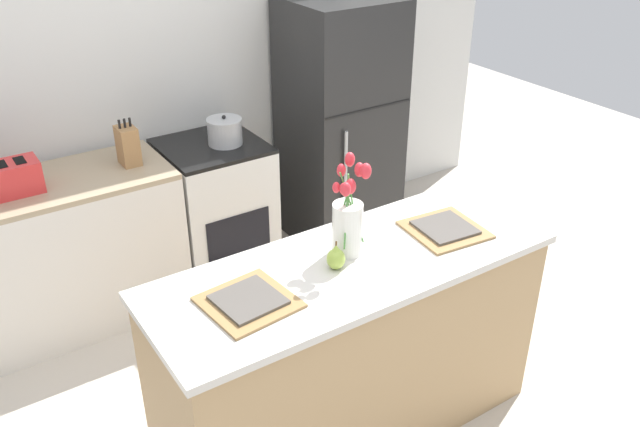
# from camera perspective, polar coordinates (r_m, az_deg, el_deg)

# --- Properties ---
(ground_plane) EXTENTS (10.00, 10.00, 0.00)m
(ground_plane) POSITION_cam_1_polar(r_m,az_deg,el_deg) (3.47, 2.38, -17.39)
(ground_plane) COLOR beige
(back_wall) EXTENTS (5.20, 0.08, 2.70)m
(back_wall) POSITION_cam_1_polar(r_m,az_deg,el_deg) (4.35, -13.13, 12.54)
(back_wall) COLOR silver
(back_wall) RESTS_ON ground_plane
(kitchen_island) EXTENTS (1.80, 0.66, 0.95)m
(kitchen_island) POSITION_cam_1_polar(r_m,az_deg,el_deg) (3.15, 2.56, -11.36)
(kitchen_island) COLOR tan
(kitchen_island) RESTS_ON ground_plane
(back_counter) EXTENTS (1.68, 0.60, 0.91)m
(back_counter) POSITION_cam_1_polar(r_m,az_deg,el_deg) (4.10, -23.44, -3.95)
(back_counter) COLOR silver
(back_counter) RESTS_ON ground_plane
(stove_range) EXTENTS (0.60, 0.61, 0.91)m
(stove_range) POSITION_cam_1_polar(r_m,az_deg,el_deg) (4.37, -8.69, 0.29)
(stove_range) COLOR silver
(stove_range) RESTS_ON ground_plane
(refrigerator) EXTENTS (0.68, 0.67, 1.67)m
(refrigerator) POSITION_cam_1_polar(r_m,az_deg,el_deg) (4.64, 1.65, 7.56)
(refrigerator) COLOR black
(refrigerator) RESTS_ON ground_plane
(flower_vase) EXTENTS (0.15, 0.16, 0.44)m
(flower_vase) POSITION_cam_1_polar(r_m,az_deg,el_deg) (2.85, 2.37, -0.57)
(flower_vase) COLOR silver
(flower_vase) RESTS_ON kitchen_island
(pear_figurine) EXTENTS (0.08, 0.08, 0.13)m
(pear_figurine) POSITION_cam_1_polar(r_m,az_deg,el_deg) (2.80, 1.33, -3.73)
(pear_figurine) COLOR #9EBC47
(pear_figurine) RESTS_ON kitchen_island
(plate_setting_left) EXTENTS (0.36, 0.36, 0.02)m
(plate_setting_left) POSITION_cam_1_polar(r_m,az_deg,el_deg) (2.63, -6.04, -7.35)
(plate_setting_left) COLOR olive
(plate_setting_left) RESTS_ON kitchen_island
(plate_setting_right) EXTENTS (0.36, 0.36, 0.02)m
(plate_setting_right) POSITION_cam_1_polar(r_m,az_deg,el_deg) (3.14, 10.48, -1.28)
(plate_setting_right) COLOR olive
(plate_setting_right) RESTS_ON kitchen_island
(toaster) EXTENTS (0.28, 0.18, 0.17)m
(toaster) POSITION_cam_1_polar(r_m,az_deg,el_deg) (3.84, -24.38, 2.78)
(toaster) COLOR red
(toaster) RESTS_ON back_counter
(cooking_pot) EXTENTS (0.21, 0.21, 0.18)m
(cooking_pot) POSITION_cam_1_polar(r_m,az_deg,el_deg) (4.14, -8.02, 6.86)
(cooking_pot) COLOR #B2B5B7
(cooking_pot) RESTS_ON stove_range
(knife_block) EXTENTS (0.10, 0.14, 0.27)m
(knife_block) POSITION_cam_1_polar(r_m,az_deg,el_deg) (3.97, -15.88, 5.53)
(knife_block) COLOR #A37547
(knife_block) RESTS_ON back_counter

